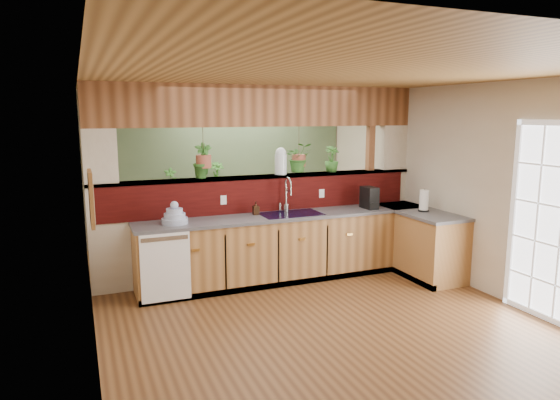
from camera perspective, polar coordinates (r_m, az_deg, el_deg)
name	(u,v)px	position (r m, az deg, el deg)	size (l,w,h in m)	color
ground	(304,306)	(5.98, 2.77, -11.98)	(4.60, 7.00, 0.01)	#57351A
ceiling	(306,78)	(5.57, 3.00, 13.70)	(4.60, 7.00, 0.01)	brown
wall_back	(221,167)	(8.90, -6.74, 3.81)	(4.60, 0.02, 2.60)	beige
wall_left	(87,211)	(5.11, -21.16, -1.23)	(0.02, 7.00, 2.60)	beige
wall_right	(465,186)	(6.92, 20.41, 1.55)	(0.02, 7.00, 2.60)	beige
pass_through_partition	(266,189)	(6.89, -1.66, 1.21)	(4.60, 0.21, 2.60)	beige
pass_through_ledge	(263,177)	(6.86, -1.91, 2.68)	(4.60, 0.21, 0.04)	brown
header_beam	(263,106)	(6.80, -1.95, 10.69)	(4.60, 0.15, 0.55)	brown
sage_backwall	(222,167)	(8.88, -6.70, 3.79)	(4.55, 0.02, 2.55)	#536C49
countertop	(333,244)	(6.94, 6.05, -5.04)	(4.14, 1.52, 0.90)	brown
dishwasher	(166,267)	(6.02, -12.94, -7.47)	(0.58, 0.03, 0.82)	white
navy_sink	(291,220)	(6.70, 1.25, -2.25)	(0.82, 0.50, 0.18)	black
french_door	(549,225)	(6.06, 28.36, -2.52)	(0.06, 1.02, 2.16)	white
framed_print	(91,198)	(4.28, -20.74, 0.16)	(0.04, 0.35, 0.45)	brown
faucet	(287,193)	(6.78, 0.81, 0.80)	(0.21, 0.21, 0.48)	#B7B7B2
dish_stack	(175,217)	(6.20, -11.95, -1.88)	(0.32, 0.32, 0.28)	#A0ADCF
soap_dispenser	(256,208)	(6.62, -2.78, -0.94)	(0.08, 0.08, 0.17)	#342013
coffee_maker	(370,199)	(7.15, 10.21, 0.16)	(0.16, 0.28, 0.31)	black
paper_towel	(424,201)	(7.11, 16.13, -0.11)	(0.15, 0.15, 0.32)	black
glass_jar	(281,161)	(6.93, 0.09, 4.48)	(0.17, 0.17, 0.37)	silver
ledge_plant_left	(202,161)	(6.59, -8.88, 4.39)	(0.24, 0.20, 0.44)	#2C6222
ledge_plant_right	(332,159)	(7.27, 5.93, 4.68)	(0.21, 0.21, 0.37)	#2C6222
hanging_plant_a	(203,148)	(6.58, -8.76, 5.89)	(0.24, 0.20, 0.55)	brown
hanging_plant_b	(299,145)	(7.02, 2.17, 6.33)	(0.43, 0.40, 0.55)	brown
shelving_console	(197,216)	(8.66, -9.47, -1.79)	(1.35, 0.36, 0.90)	black
shelf_plant_a	(171,180)	(8.47, -12.40, 2.30)	(0.21, 0.14, 0.39)	#2C6222
shelf_plant_b	(217,175)	(8.63, -7.25, 2.81)	(0.26, 0.26, 0.46)	#2C6222
floor_plant	(323,226)	(8.41, 4.88, -3.00)	(0.65, 0.56, 0.72)	#2C6222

